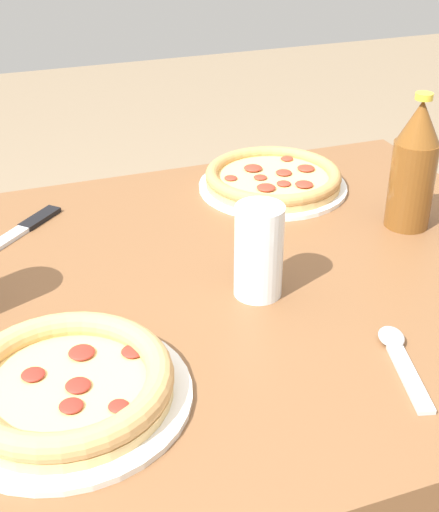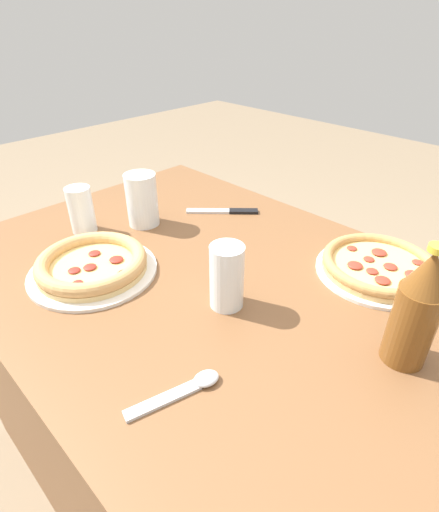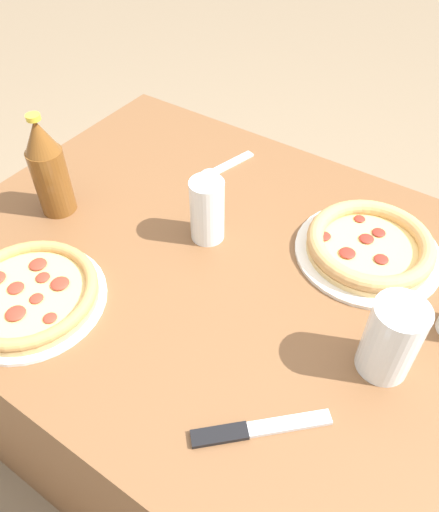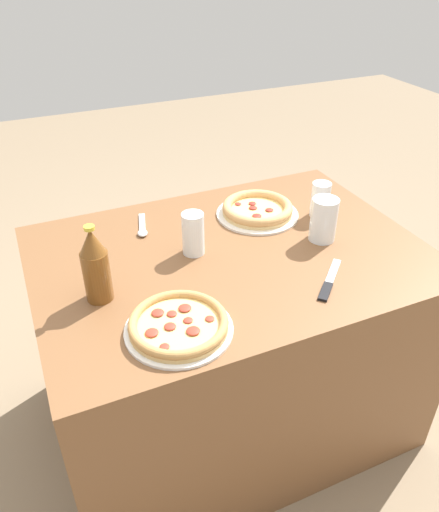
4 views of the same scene
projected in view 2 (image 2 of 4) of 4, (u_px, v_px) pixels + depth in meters
ground_plane at (211, 461)px, 1.28m from camera, size 8.00×8.00×0.00m
table at (210, 385)px, 1.08m from camera, size 1.18×0.84×0.73m
pizza_veggie at (379, 266)px, 0.88m from camera, size 0.27×0.27×0.04m
pizza_salami at (92, 265)px, 0.88m from camera, size 0.28×0.28×0.05m
glass_water at (227, 280)px, 0.77m from camera, size 0.07×0.07×0.13m
glass_mango_juice at (82, 212)px, 1.03m from camera, size 0.06×0.06×0.12m
glass_red_wine at (142, 202)px, 1.06m from camera, size 0.08×0.08×0.14m
beer_bottle at (417, 310)px, 0.62m from camera, size 0.07×0.07×0.22m
knife at (226, 211)px, 1.15m from camera, size 0.16×0.16×0.01m
spoon at (189, 387)px, 0.62m from camera, size 0.07×0.16×0.01m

